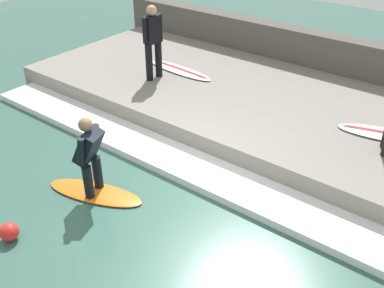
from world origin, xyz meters
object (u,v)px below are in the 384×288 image
Objects in this scene: surfboard_riding at (95,193)px; marker_buoy at (9,232)px; surfer_waiting_near at (153,38)px; surfboard_waiting_near at (179,70)px; surfer_riding at (89,153)px.

surfboard_riding is 1.55m from marker_buoy.
surfer_waiting_near reaches higher than surfboard_waiting_near.
surfboard_waiting_near is 5.99m from marker_buoy.
marker_buoy is (-5.81, -1.41, -0.37)m from surfboard_waiting_near.
surfboard_waiting_near is at bearing 13.68° from marker_buoy.
marker_buoy is at bearing -166.32° from surfboard_waiting_near.
surfer_riding is 4.89× the size of marker_buoy.
surfboard_riding is at bearing -153.49° from surfer_waiting_near.
marker_buoy reaches higher than surfboard_riding.
surfer_riding is 4.04m from surfer_waiting_near.
surfer_riding reaches higher than surfboard_riding.
surfboard_riding is at bearing -6.38° from marker_buoy.
surfer_riding is 4.57m from surfboard_waiting_near.
surfboard_waiting_near is 7.03× the size of marker_buoy.
marker_buoy is at bearing -162.49° from surfer_waiting_near.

